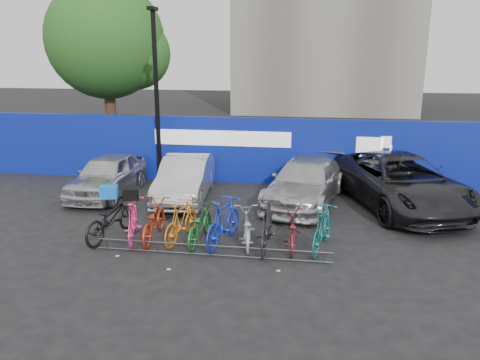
% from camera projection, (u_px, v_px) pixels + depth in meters
% --- Properties ---
extents(ground, '(100.00, 100.00, 0.00)m').
position_uv_depth(ground, '(217.00, 247.00, 11.53)').
color(ground, black).
rests_on(ground, ground).
extents(hoarding, '(22.00, 0.18, 2.40)m').
position_uv_depth(hoarding, '(250.00, 151.00, 16.93)').
color(hoarding, navy).
rests_on(hoarding, ground).
extents(tree, '(5.40, 5.20, 7.80)m').
position_uv_depth(tree, '(111.00, 43.00, 20.79)').
color(tree, '#382314').
rests_on(tree, ground).
extents(lamppost, '(0.25, 0.50, 6.11)m').
position_uv_depth(lamppost, '(157.00, 93.00, 16.29)').
color(lamppost, black).
rests_on(lamppost, ground).
extents(bike_rack, '(5.60, 0.03, 0.30)m').
position_uv_depth(bike_rack, '(212.00, 250.00, 10.91)').
color(bike_rack, '#595B60').
rests_on(bike_rack, ground).
extents(car_0, '(1.70, 4.05, 1.37)m').
position_uv_depth(car_0, '(108.00, 175.00, 15.64)').
color(car_0, '#B2B3B8').
rests_on(car_0, ground).
extents(car_1, '(1.79, 4.27, 1.37)m').
position_uv_depth(car_1, '(185.00, 178.00, 15.17)').
color(car_1, '#B3B4B9').
rests_on(car_1, ground).
extents(car_2, '(2.95, 5.05, 1.37)m').
position_uv_depth(car_2, '(306.00, 182.00, 14.76)').
color(car_2, '#AEAEB2').
rests_on(car_2, ground).
extents(car_3, '(4.29, 6.29, 1.60)m').
position_uv_depth(car_3, '(400.00, 182.00, 14.35)').
color(car_3, black).
rests_on(car_3, ground).
extents(bike_0, '(1.14, 2.17, 1.09)m').
position_uv_depth(bike_0, '(111.00, 218.00, 11.94)').
color(bike_0, black).
rests_on(bike_0, ground).
extents(bike_1, '(0.98, 1.91, 1.11)m').
position_uv_depth(bike_1, '(133.00, 220.00, 11.75)').
color(bike_1, '#E63872').
rests_on(bike_1, ground).
extents(bike_2, '(0.76, 1.92, 0.99)m').
position_uv_depth(bike_2, '(153.00, 221.00, 11.87)').
color(bike_2, '#A92D13').
rests_on(bike_2, ground).
extents(bike_3, '(0.84, 1.81, 1.05)m').
position_uv_depth(bike_3, '(181.00, 221.00, 11.74)').
color(bike_3, orange).
rests_on(bike_3, ground).
extents(bike_4, '(0.76, 1.84, 0.94)m').
position_uv_depth(bike_4, '(199.00, 224.00, 11.69)').
color(bike_4, '#196728').
rests_on(bike_4, ground).
extents(bike_5, '(0.99, 2.04, 1.18)m').
position_uv_depth(bike_5, '(224.00, 222.00, 11.53)').
color(bike_5, '#112BC6').
rests_on(bike_5, ground).
extents(bike_6, '(0.89, 1.79, 0.90)m').
position_uv_depth(bike_6, '(246.00, 228.00, 11.52)').
color(bike_6, '#B5B7BD').
rests_on(bike_6, ground).
extents(bike_7, '(0.59, 1.98, 1.18)m').
position_uv_depth(bike_7, '(267.00, 226.00, 11.27)').
color(bike_7, black).
rests_on(bike_7, ground).
extents(bike_8, '(0.68, 1.73, 0.89)m').
position_uv_depth(bike_8, '(292.00, 231.00, 11.34)').
color(bike_8, maroon).
rests_on(bike_8, ground).
extents(bike_9, '(0.95, 1.87, 1.08)m').
position_uv_depth(bike_9, '(322.00, 228.00, 11.22)').
color(bike_9, '#186666').
rests_on(bike_9, ground).
extents(cargo_crate, '(0.50, 0.43, 0.30)m').
position_uv_depth(cargo_crate, '(109.00, 192.00, 11.76)').
color(cargo_crate, blue).
rests_on(cargo_crate, bike_0).
extents(cargo_topcase, '(0.49, 0.47, 0.29)m').
position_uv_depth(cargo_topcase, '(131.00, 194.00, 11.57)').
color(cargo_topcase, black).
rests_on(cargo_topcase, bike_1).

